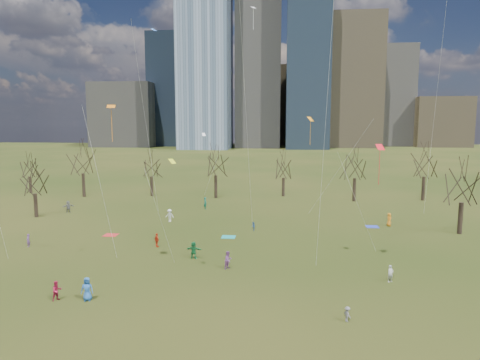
# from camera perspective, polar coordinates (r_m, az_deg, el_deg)

# --- Properties ---
(ground) EXTENTS (500.00, 500.00, 0.00)m
(ground) POSITION_cam_1_polar(r_m,az_deg,el_deg) (37.14, -1.80, -13.24)
(ground) COLOR black
(ground) RESTS_ON ground
(downtown_skyline) EXTENTS (212.50, 78.00, 118.00)m
(downtown_skyline) POSITION_cam_1_polar(r_m,az_deg,el_deg) (246.54, 3.91, 13.53)
(downtown_skyline) COLOR slate
(downtown_skyline) RESTS_ON ground
(bare_tree_row) EXTENTS (113.04, 29.80, 9.50)m
(bare_tree_row) POSITION_cam_1_polar(r_m,az_deg,el_deg) (72.15, 1.83, 1.92)
(bare_tree_row) COLOR black
(bare_tree_row) RESTS_ON ground
(blanket_teal) EXTENTS (1.60, 1.50, 0.03)m
(blanket_teal) POSITION_cam_1_polar(r_m,az_deg,el_deg) (50.40, -1.55, -7.60)
(blanket_teal) COLOR teal
(blanket_teal) RESTS_ON ground
(blanket_navy) EXTENTS (1.60, 1.50, 0.03)m
(blanket_navy) POSITION_cam_1_polar(r_m,az_deg,el_deg) (57.84, 17.20, -5.96)
(blanket_navy) COLOR #273BBA
(blanket_navy) RESTS_ON ground
(blanket_crimson) EXTENTS (1.60, 1.50, 0.03)m
(blanket_crimson) POSITION_cam_1_polar(r_m,az_deg,el_deg) (53.47, -16.86, -7.04)
(blanket_crimson) COLOR red
(blanket_crimson) RESTS_ON ground
(person_0) EXTENTS (0.97, 0.74, 1.79)m
(person_0) POSITION_cam_1_polar(r_m,az_deg,el_deg) (34.89, -19.72, -13.52)
(person_0) COLOR #2862B0
(person_0) RESTS_ON ground
(person_1) EXTENTS (0.63, 0.54, 1.44)m
(person_1) POSITION_cam_1_polar(r_m,az_deg,el_deg) (38.67, 19.42, -11.68)
(person_1) COLOR silver
(person_1) RESTS_ON ground
(person_2) EXTENTS (0.90, 0.93, 1.51)m
(person_2) POSITION_cam_1_polar(r_m,az_deg,el_deg) (35.75, -23.23, -13.41)
(person_2) COLOR #A6173A
(person_2) RESTS_ON ground
(person_3) EXTENTS (0.65, 0.78, 1.04)m
(person_3) POSITION_cam_1_polar(r_m,az_deg,el_deg) (30.79, 14.12, -16.95)
(person_3) COLOR slate
(person_3) RESTS_ON ground
(person_4) EXTENTS (0.87, 0.90, 1.51)m
(person_4) POSITION_cam_1_polar(r_m,az_deg,el_deg) (47.14, -11.03, -7.88)
(person_4) COLOR red
(person_4) RESTS_ON ground
(person_5) EXTENTS (1.62, 0.69, 1.69)m
(person_5) POSITION_cam_1_polar(r_m,az_deg,el_deg) (42.75, -6.20, -9.26)
(person_5) COLOR #1B7B3F
(person_5) RESTS_ON ground
(person_7) EXTENTS (0.41, 0.56, 1.42)m
(person_7) POSITION_cam_1_polar(r_m,az_deg,el_deg) (51.68, -26.40, -7.22)
(person_7) COLOR #784A94
(person_7) RESTS_ON ground
(person_8) EXTENTS (0.44, 0.55, 1.08)m
(person_8) POSITION_cam_1_polar(r_m,az_deg,el_deg) (53.19, 1.77, -6.20)
(person_8) COLOR #244E9D
(person_8) RESTS_ON ground
(person_9) EXTENTS (1.17, 0.74, 1.72)m
(person_9) POSITION_cam_1_polar(r_m,az_deg,el_deg) (58.63, -9.37, -4.69)
(person_9) COLOR silver
(person_9) RESTS_ON ground
(person_11) EXTENTS (1.62, 1.43, 1.77)m
(person_11) POSITION_cam_1_polar(r_m,az_deg,el_deg) (68.66, -21.92, -3.32)
(person_11) COLOR slate
(person_11) RESTS_ON ground
(person_12) EXTENTS (0.70, 0.93, 1.73)m
(person_12) POSITION_cam_1_polar(r_m,az_deg,el_deg) (58.68, 19.25, -5.00)
(person_12) COLOR orange
(person_12) RESTS_ON ground
(person_13) EXTENTS (0.67, 0.79, 1.85)m
(person_13) POSITION_cam_1_polar(r_m,az_deg,el_deg) (66.59, -4.65, -3.09)
(person_13) COLOR #186C57
(person_13) RESTS_ON ground
(person_14) EXTENTS (0.97, 1.02, 1.66)m
(person_14) POSITION_cam_1_polar(r_m,az_deg,el_deg) (39.60, -1.58, -10.62)
(person_14) COLOR #8C4C99
(person_14) RESTS_ON ground
(kites_airborne) EXTENTS (62.84, 41.50, 30.53)m
(kites_airborne) POSITION_cam_1_polar(r_m,az_deg,el_deg) (44.17, 3.93, 7.05)
(kites_airborne) COLOR orange
(kites_airborne) RESTS_ON ground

